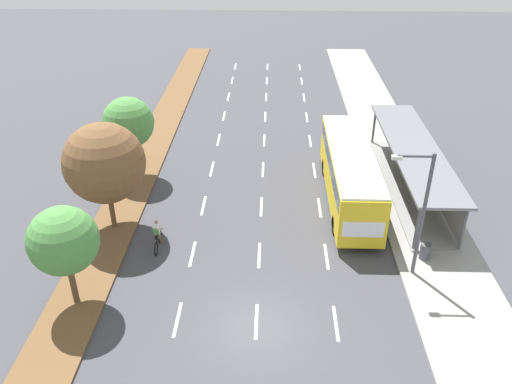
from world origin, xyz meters
TOP-DOWN VIEW (x-y plane):
  - ground_plane at (0.00, 0.00)m, footprint 140.00×140.00m
  - median_strip at (-8.30, 20.00)m, footprint 2.60×52.00m
  - sidewalk_right at (9.25, 20.00)m, footprint 4.50×52.00m
  - lane_divider_left at (-3.50, 17.29)m, footprint 0.14×45.58m
  - lane_divider_center at (0.00, 17.29)m, footprint 0.14×45.58m
  - lane_divider_right at (3.50, 17.29)m, footprint 0.14×45.58m
  - bus_shelter at (9.53, 12.43)m, footprint 2.90×14.20m
  - bus at (5.25, 10.96)m, footprint 2.54×11.29m
  - cyclist at (-5.36, 5.64)m, footprint 0.46×1.82m
  - median_tree_nearest at (-8.29, 1.35)m, footprint 3.05×3.05m
  - median_tree_second at (-8.21, 7.52)m, footprint 4.33×4.33m
  - median_tree_third at (-8.51, 13.68)m, footprint 3.25×3.25m
  - streetlight at (7.42, 3.90)m, footprint 1.91×0.24m
  - trash_bin at (8.45, 5.05)m, footprint 0.52×0.52m

SIDE VIEW (x-z plane):
  - ground_plane at x=0.00m, z-range 0.00..0.00m
  - lane_divider_left at x=-3.50m, z-range 0.00..0.01m
  - lane_divider_center at x=0.00m, z-range 0.00..0.01m
  - lane_divider_right at x=3.50m, z-range 0.00..0.01m
  - median_strip at x=-8.30m, z-range 0.00..0.12m
  - sidewalk_right at x=9.25m, z-range 0.00..0.15m
  - trash_bin at x=8.45m, z-range 0.15..1.00m
  - cyclist at x=-5.36m, z-range -0.06..1.65m
  - bus_shelter at x=9.53m, z-range 0.43..3.29m
  - bus at x=5.25m, z-range 0.38..3.75m
  - median_tree_nearest at x=-8.29m, z-range 1.03..5.94m
  - median_tree_third at x=-8.51m, z-range 1.15..6.47m
  - streetlight at x=7.42m, z-range 0.64..7.14m
  - median_tree_second at x=-8.21m, z-range 1.02..7.16m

